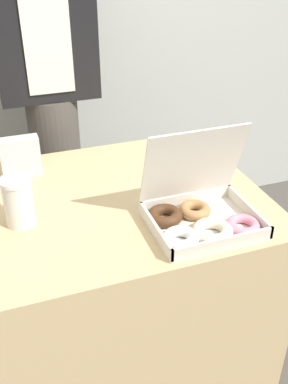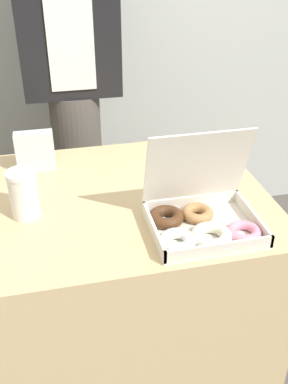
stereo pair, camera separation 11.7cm
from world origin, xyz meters
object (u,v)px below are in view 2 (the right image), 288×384
object	(u,v)px
donut_box	(199,218)
napkin_holder	(35,151)
person_customer	(72,78)
coffee_cup	(24,194)

from	to	relation	value
donut_box	napkin_holder	world-z (taller)	donut_box
donut_box	person_customer	world-z (taller)	person_customer
napkin_holder	person_customer	size ratio (longest dim) A/B	0.08
donut_box	napkin_holder	xyz separation A→B (m)	(-0.42, 0.46, 0.03)
napkin_holder	person_customer	distance (m)	0.44
napkin_holder	person_customer	world-z (taller)	person_customer
donut_box	coffee_cup	size ratio (longest dim) A/B	2.21
coffee_cup	person_customer	bearing A→B (deg)	73.22
coffee_cup	napkin_holder	world-z (taller)	coffee_cup
donut_box	coffee_cup	bearing A→B (deg)	158.74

